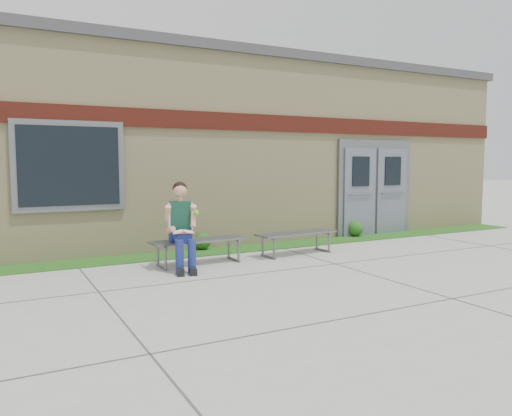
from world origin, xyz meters
TOP-DOWN VIEW (x-y plane):
  - ground at (0.00, 0.00)m, footprint 80.00×80.00m
  - grass_strip at (0.00, 2.60)m, footprint 16.00×0.80m
  - school_building at (-0.00, 5.99)m, footprint 16.20×6.22m
  - bench_left at (-1.10, 1.60)m, footprint 1.71×0.54m
  - bench_right at (0.90, 1.60)m, footprint 1.68×0.60m
  - girl at (-1.49, 1.38)m, footprint 0.56×0.96m
  - shrub_mid at (-0.54, 2.85)m, footprint 0.34×0.34m
  - shrub_east at (3.35, 2.85)m, footprint 0.36×0.36m

SIDE VIEW (x-z plane):
  - ground at x=0.00m, z-range 0.00..0.00m
  - grass_strip at x=0.00m, z-range 0.00..0.02m
  - shrub_mid at x=-0.54m, z-range 0.02..0.36m
  - shrub_east at x=3.35m, z-range 0.02..0.38m
  - bench_right at x=0.90m, z-range 0.12..0.54m
  - bench_left at x=-1.10m, z-range 0.12..0.56m
  - girl at x=-1.49m, z-range 0.01..1.46m
  - school_building at x=0.00m, z-range 0.00..4.20m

